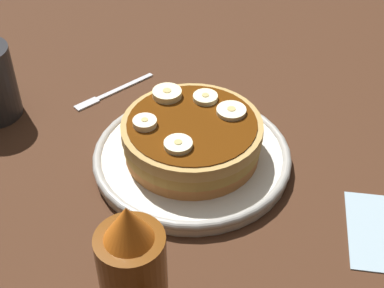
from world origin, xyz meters
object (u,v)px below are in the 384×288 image
(banana_slice_1, at_px, (167,94))
(banana_slice_4, at_px, (205,98))
(banana_slice_0, at_px, (231,111))
(pancake_stack, at_px, (195,137))
(banana_slice_2, at_px, (145,123))
(syrup_bottle, at_px, (133,277))
(plate, at_px, (192,157))
(banana_slice_3, at_px, (175,144))
(fork, at_px, (110,93))

(banana_slice_1, xyz_separation_m, banana_slice_4, (-0.01, 0.05, -0.00))
(banana_slice_0, relative_size, banana_slice_1, 0.98)
(pancake_stack, xyz_separation_m, banana_slice_4, (-0.05, -0.00, 0.03))
(banana_slice_4, bearing_deg, banana_slice_2, -34.77)
(banana_slice_1, distance_m, syrup_bottle, 0.27)
(pancake_stack, bearing_deg, plate, -43.78)
(banana_slice_2, bearing_deg, banana_slice_3, 63.69)
(plate, distance_m, banana_slice_2, 0.08)
(banana_slice_0, xyz_separation_m, banana_slice_4, (-0.01, -0.04, 0.00))
(pancake_stack, relative_size, banana_slice_2, 6.07)
(banana_slice_2, relative_size, banana_slice_3, 0.88)
(banana_slice_0, height_order, banana_slice_2, banana_slice_2)
(pancake_stack, height_order, banana_slice_3, banana_slice_3)
(fork, bearing_deg, plate, 57.98)
(plate, relative_size, pancake_stack, 1.42)
(banana_slice_3, xyz_separation_m, syrup_bottle, (0.18, 0.03, 0.00))
(banana_slice_3, height_order, syrup_bottle, syrup_bottle)
(pancake_stack, xyz_separation_m, syrup_bottle, (0.23, 0.02, 0.03))
(banana_slice_1, height_order, banana_slice_4, banana_slice_1)
(pancake_stack, distance_m, banana_slice_3, 0.05)
(plate, height_order, banana_slice_0, banana_slice_0)
(syrup_bottle, bearing_deg, pancake_stack, -173.97)
(plate, distance_m, banana_slice_0, 0.07)
(plate, relative_size, banana_slice_0, 6.79)
(banana_slice_0, bearing_deg, banana_slice_3, -27.49)
(banana_slice_2, height_order, fork, banana_slice_2)
(plate, height_order, banana_slice_4, banana_slice_4)
(banana_slice_3, bearing_deg, syrup_bottle, 9.66)
(banana_slice_2, bearing_deg, banana_slice_0, 123.04)
(pancake_stack, xyz_separation_m, banana_slice_0, (-0.03, 0.03, 0.02))
(plate, height_order, syrup_bottle, syrup_bottle)
(banana_slice_4, height_order, syrup_bottle, syrup_bottle)
(banana_slice_0, xyz_separation_m, banana_slice_3, (0.08, -0.04, 0.00))
(pancake_stack, bearing_deg, banana_slice_3, -7.70)
(banana_slice_0, height_order, banana_slice_4, same)
(banana_slice_2, bearing_deg, banana_slice_1, 177.17)
(pancake_stack, relative_size, banana_slice_0, 4.79)
(pancake_stack, bearing_deg, banana_slice_2, -63.87)
(banana_slice_2, relative_size, syrup_bottle, 0.18)
(pancake_stack, relative_size, syrup_bottle, 1.09)
(pancake_stack, xyz_separation_m, banana_slice_2, (0.03, -0.05, 0.03))
(banana_slice_1, relative_size, banana_slice_3, 1.13)
(pancake_stack, bearing_deg, banana_slice_4, -176.75)
(plate, xyz_separation_m, banana_slice_1, (-0.04, -0.05, 0.06))
(plate, bearing_deg, banana_slice_3, -4.74)
(banana_slice_2, bearing_deg, banana_slice_4, 145.23)
(plate, bearing_deg, fork, -122.02)
(banana_slice_1, bearing_deg, banana_slice_3, 26.74)
(banana_slice_0, height_order, banana_slice_1, banana_slice_1)
(banana_slice_0, height_order, banana_slice_3, same)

